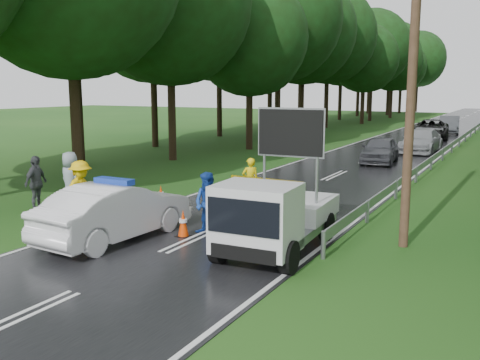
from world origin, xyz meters
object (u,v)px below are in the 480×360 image
Objects in this scene: work_truck at (274,216)px; barrier at (266,186)px; officer at (250,181)px; civilian at (208,204)px; queue_car_third at (431,129)px; police_sedan at (115,212)px; queue_car_fourth at (449,125)px; queue_car_second at (421,141)px; queue_car_first at (380,150)px.

work_truck reaches higher than barrier.
officer is 4.31m from civilian.
civilian is at bearing -98.43° from queue_car_third.
police_sedan reaches higher than queue_car_fourth.
civilian is 38.53m from queue_car_fourth.
civilian is at bearing -89.96° from barrier.
officer is 18.86m from queue_car_second.
work_truck reaches higher than queue_car_third.
queue_car_third is at bearing -91.29° from police_sedan.
officer is 0.30× the size of queue_car_third.
queue_car_first is (0.54, 13.35, -0.11)m from barrier.
queue_car_first is 15.70m from queue_car_third.
work_truck reaches higher than police_sedan.
work_truck is 1.06× the size of queue_car_first.
work_truck is at bearing -86.63° from queue_car_second.
barrier is at bearing 101.86° from officer.
queue_car_first is at bearing -136.73° from officer.
officer reaches higher than queue_car_first.
officer reaches higher than barrier.
police_sedan reaches higher than queue_car_third.
civilian is 0.32× the size of queue_car_third.
queue_car_third is 1.17× the size of queue_car_fourth.
civilian is 32.51m from queue_car_third.
barrier is 1.26m from officer.
queue_car_fourth is at bearing 77.62° from queue_car_third.
police_sedan is 24.81m from queue_car_second.
queue_car_second is 0.90× the size of queue_car_third.
queue_car_third is (-0.90, 9.60, 0.05)m from queue_car_second.
queue_car_third is at bearing -102.12° from queue_car_fourth.
civilian is at bearing -137.10° from police_sedan.
barrier is at bearing 90.54° from civilian.
civilian is 0.38× the size of queue_car_fourth.
queue_car_third reaches higher than queue_car_first.
work_truck is at bearing -90.65° from queue_car_first.
police_sedan reaches higher than queue_car_second.
queue_car_third is at bearing 83.14° from queue_car_first.
barrier is at bearing -98.78° from queue_car_fourth.
work_truck is 2.75× the size of officer.
police_sedan is 5.95m from officer.
barrier is (2.11, 5.06, 0.06)m from police_sedan.
work_truck is at bearing -94.38° from queue_car_third.
queue_car_first is (2.65, 18.41, -0.05)m from police_sedan.
barrier is 0.57× the size of queue_car_fourth.
work_truck is 1.69× the size of barrier.
barrier is at bearing -109.08° from police_sedan.
officer is at bearing -97.30° from police_sedan.
work_truck is at bearing -163.97° from police_sedan.
queue_car_fourth is at bearing 90.12° from barrier.
police_sedan is at bearing -96.64° from queue_car_second.
barrier is 1.51× the size of civilian.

